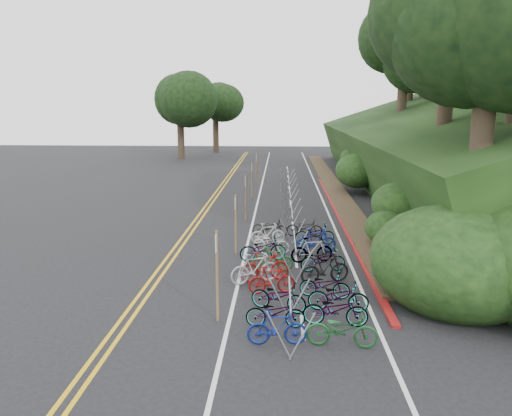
{
  "coord_description": "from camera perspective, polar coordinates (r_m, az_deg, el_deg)",
  "views": [
    {
      "loc": [
        2.43,
        -15.03,
        6.12
      ],
      "look_at": [
        1.29,
        8.09,
        1.3
      ],
      "focal_mm": 35.0,
      "sensor_mm": 36.0,
      "label": 1
    }
  ],
  "objects": [
    {
      "name": "bike_racks_rest",
      "position": [
        28.53,
        3.91,
        1.1
      ],
      "size": [
        1.14,
        23.0,
        1.17
      ],
      "color": "#959AA5",
      "rests_on": "ground"
    },
    {
      "name": "road_markings",
      "position": [
        25.93,
        -1.24,
        -1.89
      ],
      "size": [
        7.47,
        80.0,
        0.01
      ],
      "color": "gold",
      "rests_on": "ground"
    },
    {
      "name": "tree_cluster",
      "position": [
        38.08,
        14.65,
        18.45
      ],
      "size": [
        31.82,
        53.52,
        17.25
      ],
      "color": "#2D2319",
      "rests_on": "ground"
    },
    {
      "name": "bike_rack_front",
      "position": [
        13.42,
        3.89,
        -11.15
      ],
      "size": [
        1.19,
        2.56,
        1.28
      ],
      "color": "#959AA5",
      "rests_on": "ground"
    },
    {
      "name": "signposts_rest",
      "position": [
        29.47,
        -0.78,
        2.6
      ],
      "size": [
        0.08,
        18.4,
        2.5
      ],
      "color": "brown",
      "rests_on": "ground"
    },
    {
      "name": "signpost_near",
      "position": [
        14.24,
        -4.48,
        -7.07
      ],
      "size": [
        0.08,
        0.4,
        2.69
      ],
      "color": "brown",
      "rests_on": "ground"
    },
    {
      "name": "red_curb",
      "position": [
        27.9,
        9.48,
        -0.97
      ],
      "size": [
        0.25,
        28.0,
        0.1
      ],
      "primitive_type": "cube",
      "color": "maroon",
      "rests_on": "ground"
    },
    {
      "name": "bike_valet",
      "position": [
        18.11,
        4.82,
        -6.44
      ],
      "size": [
        3.4,
        12.72,
        1.08
      ],
      "color": "navy",
      "rests_on": "ground"
    },
    {
      "name": "bike_front",
      "position": [
        17.43,
        -0.13,
        -6.89
      ],
      "size": [
        1.26,
        1.85,
        1.09
      ],
      "primitive_type": "imported",
      "rotation": [
        0.0,
        0.0,
        2.03
      ],
      "color": "#9E9EA3",
      "rests_on": "ground"
    },
    {
      "name": "embankment",
      "position": [
        35.84,
        19.98,
        5.36
      ],
      "size": [
        14.3,
        48.14,
        9.11
      ],
      "color": "black",
      "rests_on": "ground"
    },
    {
      "name": "ground",
      "position": [
        16.41,
        -6.01,
        -10.2
      ],
      "size": [
        120.0,
        120.0,
        0.0
      ],
      "primitive_type": "plane",
      "color": "black",
      "rests_on": "ground"
    }
  ]
}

